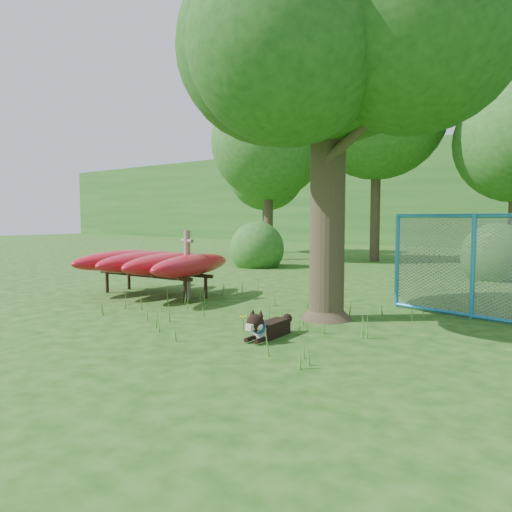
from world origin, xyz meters
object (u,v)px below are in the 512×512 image
Objects in this scene: oak_tree at (330,23)px; kayak_rack at (154,262)px; husky_dog at (267,327)px; fence_section at (473,266)px.

kayak_rack is at bearing -176.12° from oak_tree.
husky_dog is (4.15, -1.42, -0.54)m from kayak_rack.
husky_dog is at bearing -24.25° from kayak_rack.
oak_tree reaches higher than kayak_rack.
husky_dog is 3.68m from fence_section.
oak_tree is 2.42× the size of fence_section.
fence_section reaches higher than kayak_rack.
husky_dog is 0.35× the size of fence_section.
kayak_rack is 1.13× the size of fence_section.
oak_tree is at bearing -130.90° from fence_section.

